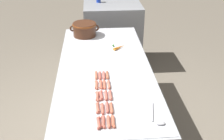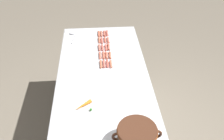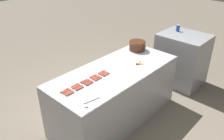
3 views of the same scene
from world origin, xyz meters
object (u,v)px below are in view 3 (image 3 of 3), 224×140
object	(u,v)px
hot_dog_16	(80,88)
soda_can	(178,28)
hot_dog_3	(93,76)
hot_dog_7	(86,81)
hot_dog_0	(65,91)
hot_dog_11	(79,87)
hot_dog_15	(70,93)
hot_dog_5	(67,91)
bean_pot	(137,45)
carrot	(141,64)
hot_dog_12	(88,82)
hot_dog_14	(104,74)
hot_dog_4	(101,72)
hot_dog_19	(106,74)
hot_dog_13	(96,78)
hot_dog_18	(98,79)
back_cabinet	(181,59)
hot_dog_17	(90,83)
serving_spoon	(88,104)
hot_dog_9	(103,73)
hot_dog_6	(76,86)
hot_dog_10	(68,92)
hot_dog_8	(95,77)
hot_dog_1	(75,85)
hot_dog_2	(84,81)

from	to	relation	value
hot_dog_16	soda_can	distance (m)	2.51
hot_dog_3	hot_dog_7	world-z (taller)	same
hot_dog_7	hot_dog_0	bearing A→B (deg)	-95.35
hot_dog_11	hot_dog_15	distance (m)	0.17
hot_dog_5	bean_pot	xyz separation A→B (m)	(-0.15, 1.64, 0.08)
carrot	hot_dog_12	bearing A→B (deg)	-102.44
hot_dog_14	hot_dog_16	xyz separation A→B (m)	(0.03, -0.49, 0.00)
hot_dog_4	hot_dog_19	distance (m)	0.10
hot_dog_5	hot_dog_14	world-z (taller)	same
hot_dog_11	hot_dog_13	distance (m)	0.32
hot_dog_18	bean_pot	world-z (taller)	bean_pot
back_cabinet	hot_dog_16	distance (m)	2.45
hot_dog_17	serving_spoon	size ratio (longest dim) A/B	0.49
hot_dog_9	hot_dog_14	bearing A→B (deg)	-0.89
hot_dog_6	hot_dog_9	size ratio (longest dim) A/B	1.00
serving_spoon	hot_dog_13	bearing A→B (deg)	126.62
hot_dog_15	soda_can	bearing A→B (deg)	90.18
hot_dog_19	hot_dog_10	bearing A→B (deg)	-92.78
hot_dog_12	hot_dog_13	world-z (taller)	same
hot_dog_8	hot_dog_12	size ratio (longest dim) A/B	1.00
bean_pot	hot_dog_6	bearing A→B (deg)	-84.36
hot_dog_15	hot_dog_18	world-z (taller)	same
hot_dog_3	bean_pot	world-z (taller)	bean_pot
hot_dog_8	hot_dog_12	bearing A→B (deg)	-78.03
hot_dog_6	hot_dog_10	distance (m)	0.16
hot_dog_1	hot_dog_17	distance (m)	0.19
serving_spoon	hot_dog_10	bearing A→B (deg)	-178.79
hot_dog_9	back_cabinet	bearing A→B (deg)	82.12
hot_dog_5	hot_dog_12	world-z (taller)	same
hot_dog_3	hot_dog_16	xyz separation A→B (m)	(0.10, -0.33, 0.00)
hot_dog_9	hot_dog_13	size ratio (longest dim) A/B	1.00
hot_dog_2	hot_dog_18	distance (m)	0.20
hot_dog_0	hot_dog_1	bearing A→B (deg)	90.77
hot_dog_19	hot_dog_0	bearing A→B (deg)	-98.84
hot_dog_4	carrot	world-z (taller)	carrot
hot_dog_1	soda_can	xyz separation A→B (m)	(0.10, 2.49, 0.18)
hot_dog_10	hot_dog_18	size ratio (longest dim) A/B	1.00
hot_dog_3	hot_dog_0	bearing A→B (deg)	-89.58
hot_dog_12	hot_dog_7	bearing A→B (deg)	174.56
hot_dog_9	hot_dog_17	distance (m)	0.33
hot_dog_0	hot_dog_17	world-z (taller)	same
hot_dog_6	hot_dog_9	bearing A→B (deg)	90.00
hot_dog_3	hot_dog_11	world-z (taller)	same
hot_dog_1	hot_dog_12	distance (m)	0.17
hot_dog_15	hot_dog_17	xyz separation A→B (m)	(0.00, 0.32, 0.00)
hot_dog_5	hot_dog_3	bearing A→B (deg)	94.29
hot_dog_4	bean_pot	xyz separation A→B (m)	(-0.11, 0.99, 0.08)
hot_dog_2	soda_can	distance (m)	2.35
hot_dog_9	hot_dog_12	size ratio (longest dim) A/B	1.00
hot_dog_5	hot_dog_9	distance (m)	0.64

